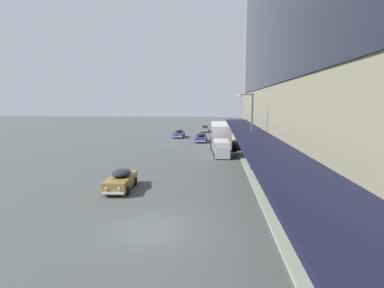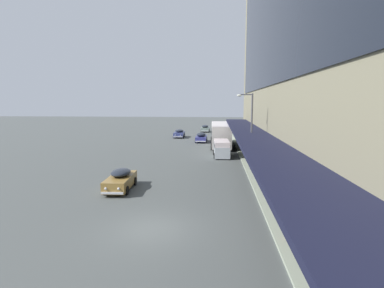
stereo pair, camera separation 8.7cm
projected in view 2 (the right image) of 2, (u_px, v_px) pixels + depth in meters
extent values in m
plane|color=#4B504E|center=(152.00, 229.00, 15.37)|extent=(240.00, 240.00, 0.00)
cube|color=#969F8A|center=(376.00, 235.00, 14.46)|extent=(10.00, 180.00, 0.15)
cube|color=black|center=(282.00, 163.00, 14.36)|extent=(3.20, 72.00, 0.24)
cube|color=beige|center=(221.00, 134.00, 44.02)|extent=(2.84, 11.08, 2.93)
cube|color=black|center=(221.00, 132.00, 43.97)|extent=(2.86, 10.20, 1.29)
cube|color=silver|center=(221.00, 124.00, 43.81)|extent=(2.73, 11.08, 0.12)
cube|color=black|center=(219.00, 123.00, 49.34)|extent=(1.30, 0.09, 0.36)
cylinder|color=black|center=(212.00, 140.00, 47.98)|extent=(0.27, 1.01, 1.00)
cylinder|color=black|center=(228.00, 140.00, 47.83)|extent=(0.27, 1.01, 1.00)
cylinder|color=black|center=(212.00, 146.00, 40.90)|extent=(0.27, 1.01, 1.00)
cylinder|color=black|center=(231.00, 147.00, 40.74)|extent=(0.27, 1.01, 1.00)
cylinder|color=black|center=(212.00, 144.00, 43.46)|extent=(0.27, 1.01, 1.00)
cylinder|color=black|center=(230.00, 144.00, 43.30)|extent=(0.27, 1.01, 1.00)
cube|color=navy|center=(201.00, 138.00, 49.32)|extent=(1.74, 4.19, 0.74)
ellipsoid|color=#1E232D|center=(201.00, 134.00, 49.02)|extent=(1.53, 2.31, 0.66)
cube|color=silver|center=(202.00, 138.00, 51.46)|extent=(1.64, 0.13, 0.14)
cube|color=silver|center=(201.00, 141.00, 47.23)|extent=(1.64, 0.13, 0.14)
sphere|color=silver|center=(199.00, 137.00, 51.43)|extent=(0.18, 0.18, 0.18)
sphere|color=silver|center=(205.00, 137.00, 51.35)|extent=(0.18, 0.18, 0.18)
cylinder|color=black|center=(197.00, 139.00, 50.71)|extent=(0.14, 0.64, 0.64)
cylinder|color=black|center=(207.00, 139.00, 50.56)|extent=(0.14, 0.64, 0.64)
cylinder|color=black|center=(195.00, 141.00, 48.15)|extent=(0.14, 0.64, 0.64)
cylinder|color=black|center=(206.00, 141.00, 48.00)|extent=(0.14, 0.64, 0.64)
cube|color=olive|center=(120.00, 181.00, 22.24)|extent=(1.80, 4.13, 0.81)
ellipsoid|color=#1E232D|center=(121.00, 172.00, 22.36)|extent=(1.52, 2.30, 0.53)
cube|color=silver|center=(112.00, 193.00, 20.22)|extent=(1.53, 0.19, 0.14)
cube|color=silver|center=(127.00, 178.00, 24.34)|extent=(1.53, 0.19, 0.14)
sphere|color=silver|center=(119.00, 189.00, 20.19)|extent=(0.18, 0.18, 0.18)
sphere|color=silver|center=(106.00, 189.00, 20.22)|extent=(0.18, 0.18, 0.18)
cylinder|color=black|center=(127.00, 190.00, 21.01)|extent=(0.17, 0.65, 0.64)
cylinder|color=black|center=(104.00, 190.00, 21.07)|extent=(0.17, 0.65, 0.64)
cylinder|color=black|center=(135.00, 181.00, 23.50)|extent=(0.17, 0.65, 0.64)
cylinder|color=black|center=(115.00, 181.00, 23.56)|extent=(0.17, 0.65, 0.64)
cube|color=gray|center=(205.00, 129.00, 66.42)|extent=(1.74, 4.27, 0.77)
ellipsoid|color=#1E232D|center=(205.00, 126.00, 66.12)|extent=(1.53, 2.35, 0.58)
cube|color=silver|center=(206.00, 129.00, 68.60)|extent=(1.65, 0.12, 0.14)
cube|color=silver|center=(205.00, 131.00, 64.29)|extent=(1.65, 0.12, 0.14)
sphere|color=silver|center=(203.00, 128.00, 68.57)|extent=(0.18, 0.18, 0.18)
sphere|color=silver|center=(208.00, 128.00, 68.49)|extent=(0.18, 0.18, 0.18)
cylinder|color=black|center=(202.00, 130.00, 67.83)|extent=(0.14, 0.64, 0.64)
cylinder|color=black|center=(209.00, 130.00, 67.69)|extent=(0.14, 0.64, 0.64)
cylinder|color=black|center=(201.00, 131.00, 65.22)|extent=(0.14, 0.64, 0.64)
cylinder|color=black|center=(209.00, 131.00, 65.08)|extent=(0.14, 0.64, 0.64)
cube|color=navy|center=(179.00, 134.00, 55.64)|extent=(1.82, 4.16, 0.78)
ellipsoid|color=#1E232D|center=(179.00, 131.00, 55.76)|extent=(1.58, 2.30, 0.54)
cube|color=silver|center=(178.00, 137.00, 53.58)|extent=(1.68, 0.14, 0.14)
cube|color=silver|center=(180.00, 134.00, 57.77)|extent=(1.68, 0.14, 0.14)
sphere|color=silver|center=(181.00, 135.00, 53.54)|extent=(0.18, 0.18, 0.18)
sphere|color=silver|center=(175.00, 135.00, 53.60)|extent=(0.18, 0.18, 0.18)
cylinder|color=black|center=(183.00, 137.00, 54.35)|extent=(0.15, 0.64, 0.64)
cylinder|color=black|center=(174.00, 136.00, 54.47)|extent=(0.15, 0.64, 0.64)
cylinder|color=black|center=(185.00, 135.00, 56.89)|extent=(0.15, 0.64, 0.64)
cylinder|color=black|center=(175.00, 135.00, 57.01)|extent=(0.15, 0.64, 0.64)
cube|color=silver|center=(222.00, 151.00, 35.74)|extent=(1.92, 4.36, 1.29)
cube|color=silver|center=(222.00, 144.00, 35.64)|extent=(1.88, 4.28, 0.83)
cube|color=black|center=(222.00, 145.00, 35.65)|extent=(1.94, 3.94, 0.41)
ellipsoid|color=silver|center=(221.00, 147.00, 37.80)|extent=(1.63, 0.66, 1.11)
cylinder|color=black|center=(214.00, 152.00, 37.08)|extent=(0.18, 0.65, 0.64)
cylinder|color=black|center=(228.00, 152.00, 37.00)|extent=(0.18, 0.65, 0.64)
cylinder|color=black|center=(214.00, 156.00, 34.61)|extent=(0.18, 0.65, 0.64)
cylinder|color=black|center=(230.00, 156.00, 34.53)|extent=(0.18, 0.65, 0.64)
cylinder|color=black|center=(302.00, 217.00, 15.47)|extent=(0.16, 0.16, 0.85)
cylinder|color=black|center=(304.00, 216.00, 15.55)|extent=(0.16, 0.16, 0.85)
cube|color=black|center=(303.00, 202.00, 15.40)|extent=(0.46, 0.43, 0.70)
cylinder|color=black|center=(300.00, 203.00, 15.26)|extent=(0.10, 0.10, 0.63)
cylinder|color=black|center=(307.00, 201.00, 15.53)|extent=(0.10, 0.10, 0.63)
sphere|color=tan|center=(304.00, 194.00, 15.34)|extent=(0.22, 0.22, 0.22)
cylinder|color=black|center=(304.00, 192.00, 15.33)|extent=(0.33, 0.33, 0.02)
cylinder|color=black|center=(304.00, 191.00, 15.32)|extent=(0.21, 0.21, 0.12)
cylinder|color=#4C4C51|center=(251.00, 132.00, 27.82)|extent=(0.16, 0.16, 7.12)
cylinder|color=#4C4C51|center=(246.00, 95.00, 27.39)|extent=(1.20, 0.10, 0.10)
ellipsoid|color=silver|center=(239.00, 95.00, 27.45)|extent=(0.44, 0.28, 0.20)
cylinder|color=#B62111|center=(293.00, 233.00, 13.88)|extent=(0.20, 0.20, 0.55)
sphere|color=#B62111|center=(293.00, 226.00, 13.84)|extent=(0.18, 0.18, 0.18)
cylinder|color=#B62111|center=(292.00, 231.00, 14.03)|extent=(0.08, 0.10, 0.08)
cylinder|color=#B62111|center=(294.00, 234.00, 13.73)|extent=(0.08, 0.10, 0.08)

